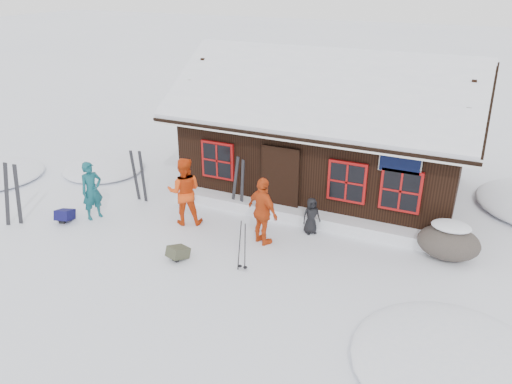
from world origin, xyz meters
TOP-DOWN VIEW (x-y plane):
  - ground at (0.00, 0.00)m, footprint 120.00×120.00m
  - mountain_hut at (1.50, 4.98)m, footprint 8.90×6.09m
  - snow_drift at (1.50, 2.25)m, footprint 7.60×0.60m
  - snow_mounds at (1.65, 1.86)m, footprint 20.60×13.20m
  - skier_teal at (-3.82, 0.03)m, footprint 0.61×0.72m
  - skier_orange_left at (-1.29, 0.84)m, footprint 1.16×1.06m
  - skier_orange_right at (1.12, 0.70)m, footprint 1.15×0.88m
  - skier_crouched at (2.08, 1.73)m, footprint 0.59×0.57m
  - boulder at (5.54, 1.93)m, footprint 1.49×1.12m
  - ski_pair_left at (-5.50, -1.19)m, footprint 0.61×0.29m
  - ski_pair_mid at (-3.34, 1.54)m, footprint 0.46×0.11m
  - ski_pair_right at (-0.26, 2.11)m, footprint 0.56×0.23m
  - ski_poles at (1.20, -0.66)m, footprint 0.24×0.12m
  - backpack_blue at (-4.42, -0.51)m, footprint 0.52×0.60m
  - backpack_olive at (-0.44, -0.89)m, footprint 0.49×0.57m

SIDE VIEW (x-z plane):
  - ground at x=0.00m, z-range 0.00..0.00m
  - snow_mounds at x=1.65m, z-range -0.24..0.24m
  - backpack_olive at x=-0.44m, z-range 0.00..0.27m
  - backpack_blue at x=-4.42m, z-range 0.00..0.28m
  - snow_drift at x=1.50m, z-range 0.00..0.35m
  - boulder at x=5.54m, z-range 0.01..0.87m
  - skier_crouched at x=2.08m, z-range 0.00..1.02m
  - ski_poles at x=1.20m, z-range -0.04..1.28m
  - ski_pair_mid at x=-3.34m, z-range -0.05..1.60m
  - ski_pair_right at x=-0.26m, z-range -0.05..1.68m
  - skier_teal at x=-3.82m, z-range 0.00..1.69m
  - ski_pair_left at x=-5.50m, z-range -0.05..1.83m
  - skier_orange_right at x=1.12m, z-range 0.00..1.82m
  - skier_orange_left at x=-1.29m, z-range 0.00..1.92m
  - mountain_hut at x=1.50m, z-range -0.63..3.79m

